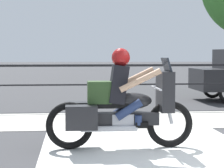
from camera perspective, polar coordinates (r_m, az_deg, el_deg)
The scene contains 4 objects.
sidewalk_band at distance 10.03m, azimuth 9.46°, elevation -4.55°, with size 44.00×2.40×0.01m, color #B7B2A8.
crosswalk_band at distance 6.28m, azimuth 5.50°, elevation -9.80°, with size 3.27×6.00×0.01m, color silver.
fence_railing at distance 11.79m, azimuth 7.15°, elevation 1.35°, with size 36.00×0.05×1.20m.
motorcycle at distance 6.87m, azimuth 0.97°, elevation -2.76°, with size 2.34×0.76×1.58m.
Camera 1 is at (-2.54, -6.19, 1.52)m, focal length 70.00 mm.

